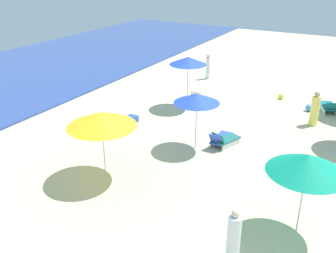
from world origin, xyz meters
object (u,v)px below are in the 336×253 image
lounge_chair_6_0 (329,107)px  umbrella_2 (197,98)px  umbrella_1 (188,61)px  umbrella_7 (307,164)px  beachgoer_3 (234,237)px  beach_ball_0 (281,96)px  beachgoer_2 (208,67)px  umbrella_3 (102,119)px  lounge_chair_1_0 (199,95)px  lounge_chair_2_1 (221,139)px  lounge_chair_2_0 (225,140)px  beachgoer_4 (315,110)px  beach_ball_1 (309,108)px  cooler_box_2 (133,119)px

lounge_chair_6_0 → umbrella_2: bearing=37.5°
umbrella_1 → lounge_chair_6_0: 7.40m
umbrella_7 → beachgoer_3: 2.68m
umbrella_2 → beach_ball_0: size_ratio=7.72×
umbrella_1 → beachgoer_3: size_ratio=1.74×
beachgoer_2 → umbrella_3: bearing=-28.1°
lounge_chair_1_0 → lounge_chair_2_1: size_ratio=0.94×
lounge_chair_6_0 → beach_ball_0: size_ratio=5.26×
umbrella_1 → umbrella_7: 10.27m
lounge_chair_2_0 → beachgoer_4: beachgoer_4 is taller
lounge_chair_2_1 → umbrella_7: 6.08m
umbrella_1 → beachgoer_4: umbrella_1 is taller
beachgoer_2 → umbrella_7: bearing=-2.4°
beach_ball_1 → beachgoer_3: bearing=-178.6°
umbrella_2 → beach_ball_0: 7.99m
lounge_chair_1_0 → beachgoer_3: (-10.66, -5.90, 0.47)m
umbrella_3 → beach_ball_1: (10.02, -5.03, -2.01)m
lounge_chair_2_0 → beachgoer_3: size_ratio=0.89×
beachgoer_2 → beachgoer_4: beachgoer_4 is taller
lounge_chair_2_0 → beach_ball_0: size_ratio=4.49×
lounge_chair_2_1 → beachgoer_4: bearing=-127.5°
umbrella_3 → lounge_chair_6_0: 12.12m
umbrella_7 → beach_ball_0: 11.59m
lounge_chair_6_0 → beachgoer_3: size_ratio=1.05×
lounge_chair_2_1 → umbrella_3: bearing=58.8°
umbrella_2 → beachgoer_4: size_ratio=1.43×
umbrella_2 → umbrella_3: 4.00m
umbrella_1 → beachgoer_4: (0.74, -6.12, -1.67)m
beach_ball_0 → beachgoer_4: bearing=-142.5°
umbrella_1 → cooler_box_2: bearing=156.8°
umbrella_7 → beachgoer_2: 15.06m
umbrella_2 → beach_ball_1: umbrella_2 is taller
umbrella_3 → lounge_chair_6_0: umbrella_3 is taller
lounge_chair_1_0 → beach_ball_1: (1.00, -5.61, -0.05)m
lounge_chair_2_0 → umbrella_7: size_ratio=0.55×
beach_ball_0 → beach_ball_1: 2.03m
lounge_chair_2_1 → umbrella_7: size_ratio=0.61×
umbrella_2 → cooler_box_2: 4.29m
beachgoer_3 → lounge_chair_2_1: bearing=-87.0°
beach_ball_0 → lounge_chair_1_0: bearing=118.6°
umbrella_7 → beach_ball_0: size_ratio=8.25×
umbrella_1 → lounge_chair_1_0: umbrella_1 is taller
umbrella_7 → beachgoer_2: umbrella_7 is taller
lounge_chair_2_0 → umbrella_3: umbrella_3 is taller
beach_ball_1 → lounge_chair_1_0: bearing=100.1°
beachgoer_4 → lounge_chair_2_0: bearing=-86.1°
lounge_chair_6_0 → umbrella_7: bearing=72.1°
umbrella_2 → cooler_box_2: umbrella_2 is taller
lounge_chair_1_0 → beachgoer_4: bearing=167.5°
lounge_chair_2_1 → lounge_chair_2_0: bearing=159.8°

